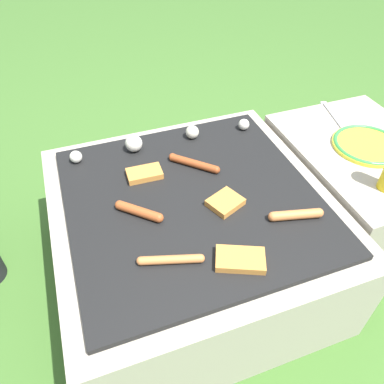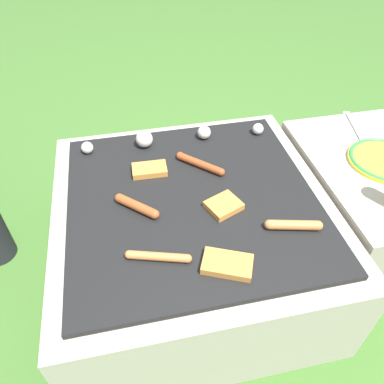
{
  "view_description": "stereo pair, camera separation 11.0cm",
  "coord_description": "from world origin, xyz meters",
  "views": [
    {
      "loc": [
        -0.27,
        -0.76,
        1.14
      ],
      "look_at": [
        0.0,
        0.0,
        0.39
      ],
      "focal_mm": 35.0,
      "sensor_mm": 36.0,
      "label": 1
    },
    {
      "loc": [
        -0.17,
        -0.79,
        1.14
      ],
      "look_at": [
        0.0,
        0.0,
        0.39
      ],
      "focal_mm": 35.0,
      "sensor_mm": 36.0,
      "label": 2
    }
  ],
  "objects": [
    {
      "name": "side_ledge",
      "position": [
        0.66,
        0.02,
        0.18
      ],
      "size": [
        0.47,
        0.62,
        0.37
      ],
      "color": "#A89E8C",
      "rests_on": "ground_plane"
    },
    {
      "name": "bread_slice_center",
      "position": [
        0.08,
        -0.06,
        0.38
      ],
      "size": [
        0.12,
        0.11,
        0.02
      ],
      "color": "#D18438",
      "rests_on": "grill"
    },
    {
      "name": "sausage_mid_left",
      "position": [
        -0.17,
        -0.02,
        0.38
      ],
      "size": [
        0.12,
        0.11,
        0.03
      ],
      "color": "#A34C23",
      "rests_on": "grill"
    },
    {
      "name": "bread_slice_right",
      "position": [
        0.03,
        -0.26,
        0.38
      ],
      "size": [
        0.14,
        0.12,
        0.02
      ],
      "color": "#D18438",
      "rests_on": "grill"
    },
    {
      "name": "grill",
      "position": [
        0.0,
        0.0,
        0.18
      ],
      "size": [
        0.83,
        0.83,
        0.37
      ],
      "color": "#A89E8C",
      "rests_on": "ground_plane"
    },
    {
      "name": "sausage_back_center",
      "position": [
        0.05,
        0.14,
        0.38
      ],
      "size": [
        0.14,
        0.14,
        0.02
      ],
      "color": "#93421E",
      "rests_on": "grill"
    },
    {
      "name": "sausage_front_center",
      "position": [
        0.24,
        -0.18,
        0.38
      ],
      "size": [
        0.16,
        0.06,
        0.03
      ],
      "color": "#C6753D",
      "rests_on": "grill"
    },
    {
      "name": "ground_plane",
      "position": [
        0.0,
        0.0,
        0.0
      ],
      "size": [
        14.0,
        14.0,
        0.0
      ],
      "primitive_type": "plane",
      "color": "#3D6628"
    },
    {
      "name": "sausage_back_right",
      "position": [
        -0.13,
        -0.21,
        0.38
      ],
      "size": [
        0.17,
        0.07,
        0.02
      ],
      "color": "#C6753D",
      "rests_on": "grill"
    },
    {
      "name": "fork_utensil",
      "position": [
        0.67,
        0.25,
        0.37
      ],
      "size": [
        0.06,
        0.19,
        0.01
      ],
      "color": "silver",
      "rests_on": "side_ledge"
    },
    {
      "name": "mushroom_row",
      "position": [
        -0.02,
        0.29,
        0.39
      ],
      "size": [
        0.64,
        0.06,
        0.06
      ],
      "color": "silver",
      "rests_on": "grill"
    },
    {
      "name": "bread_slice_left",
      "position": [
        -0.11,
        0.14,
        0.38
      ],
      "size": [
        0.11,
        0.07,
        0.02
      ],
      "color": "#D18438",
      "rests_on": "grill"
    }
  ]
}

